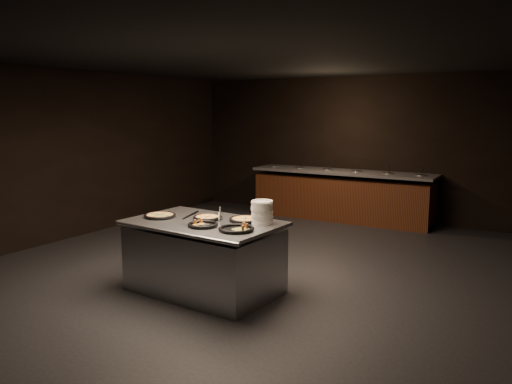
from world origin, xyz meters
TOP-DOWN VIEW (x-y plane):
  - room at (0.00, 0.00)m, footprint 7.02×8.02m
  - salad_bar at (0.00, 3.56)m, footprint 3.70×0.83m
  - serving_counter at (0.07, -1.18)m, footprint 1.89×1.28m
  - plate_stack at (0.73, -0.92)m, footprint 0.25×0.25m
  - pan_veggie_whole at (-0.55, -1.26)m, footprint 0.40×0.40m
  - pan_cheese_whole at (0.03, -1.04)m, footprint 0.36×0.36m
  - pan_cheese_slices_a at (0.49, -0.90)m, footprint 0.39×0.39m
  - pan_cheese_slices_b at (0.22, -1.39)m, footprint 0.35×0.35m
  - pan_veggie_slices at (0.66, -1.37)m, footprint 0.40×0.40m
  - server_left at (0.23, -1.08)m, footprint 0.25×0.28m
  - server_right at (0.09, -1.40)m, footprint 0.36×0.10m

SIDE VIEW (x-z plane):
  - serving_counter at x=0.07m, z-range -0.02..0.85m
  - salad_bar at x=0.00m, z-range -0.15..1.03m
  - pan_veggie_slices at x=0.66m, z-range 0.87..0.91m
  - pan_cheese_slices_b at x=0.22m, z-range 0.87..0.91m
  - pan_cheese_whole at x=0.03m, z-range 0.87..0.91m
  - pan_cheese_slices_a at x=0.49m, z-range 0.87..0.91m
  - pan_veggie_whole at x=-0.55m, z-range 0.87..0.91m
  - server_left at x=0.23m, z-range 0.86..1.03m
  - server_right at x=0.09m, z-range 0.87..1.04m
  - plate_stack at x=0.73m, z-range 0.87..1.14m
  - room at x=0.00m, z-range -0.01..2.91m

